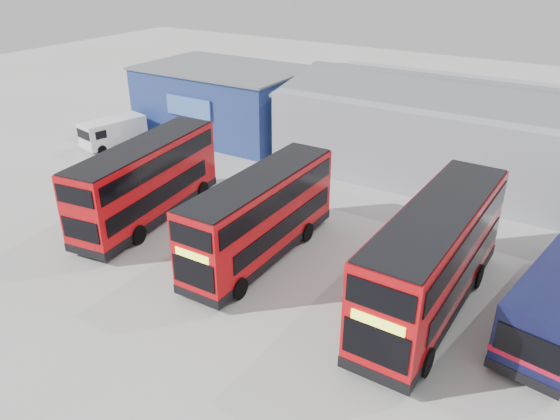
{
  "coord_description": "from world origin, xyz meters",
  "views": [
    {
      "loc": [
        11.75,
        -14.84,
        13.55
      ],
      "look_at": [
        -0.63,
        4.86,
        2.1
      ],
      "focal_mm": 35.0,
      "sensor_mm": 36.0,
      "label": 1
    }
  ],
  "objects_px": {
    "double_decker_left": "(147,183)",
    "double_decker_centre": "(260,218)",
    "panel_van": "(113,131)",
    "office_block": "(224,100)",
    "maintenance_shed": "(533,143)",
    "double_decker_right": "(433,261)"
  },
  "relations": [
    {
      "from": "maintenance_shed",
      "to": "panel_van",
      "type": "bearing_deg",
      "value": -161.62
    },
    {
      "from": "panel_van",
      "to": "double_decker_centre",
      "type": "bearing_deg",
      "value": -10.47
    },
    {
      "from": "office_block",
      "to": "maintenance_shed",
      "type": "xyz_separation_m",
      "value": [
        22.0,
        2.01,
        0.02
      ]
    },
    {
      "from": "office_block",
      "to": "double_decker_centre",
      "type": "xyz_separation_m",
      "value": [
        12.98,
        -14.22,
        -0.52
      ]
    },
    {
      "from": "double_decker_centre",
      "to": "panel_van",
      "type": "bearing_deg",
      "value": 157.4
    },
    {
      "from": "maintenance_shed",
      "to": "double_decker_right",
      "type": "distance_m",
      "value": 16.1
    },
    {
      "from": "office_block",
      "to": "double_decker_centre",
      "type": "height_order",
      "value": "office_block"
    },
    {
      "from": "double_decker_left",
      "to": "double_decker_centre",
      "type": "xyz_separation_m",
      "value": [
        7.33,
        -0.09,
        -0.06
      ]
    },
    {
      "from": "double_decker_centre",
      "to": "maintenance_shed",
      "type": "bearing_deg",
      "value": 60.49
    },
    {
      "from": "double_decker_centre",
      "to": "double_decker_right",
      "type": "height_order",
      "value": "double_decker_right"
    },
    {
      "from": "office_block",
      "to": "maintenance_shed",
      "type": "relative_size",
      "value": 0.4
    },
    {
      "from": "double_decker_right",
      "to": "panel_van",
      "type": "xyz_separation_m",
      "value": [
        -26.0,
        7.12,
        -1.15
      ]
    },
    {
      "from": "double_decker_left",
      "to": "double_decker_right",
      "type": "distance_m",
      "value": 15.43
    },
    {
      "from": "double_decker_left",
      "to": "panel_van",
      "type": "relative_size",
      "value": 2.09
    },
    {
      "from": "double_decker_right",
      "to": "panel_van",
      "type": "bearing_deg",
      "value": 165.75
    },
    {
      "from": "double_decker_right",
      "to": "panel_van",
      "type": "distance_m",
      "value": 26.99
    },
    {
      "from": "double_decker_left",
      "to": "double_decker_centre",
      "type": "height_order",
      "value": "double_decker_left"
    },
    {
      "from": "panel_van",
      "to": "double_decker_left",
      "type": "bearing_deg",
      "value": -22.54
    },
    {
      "from": "double_decker_centre",
      "to": "office_block",
      "type": "bearing_deg",
      "value": 131.94
    },
    {
      "from": "double_decker_right",
      "to": "panel_van",
      "type": "relative_size",
      "value": 2.22
    },
    {
      "from": "maintenance_shed",
      "to": "double_decker_right",
      "type": "xyz_separation_m",
      "value": [
        -0.91,
        -16.07,
        -0.32
      ]
    },
    {
      "from": "maintenance_shed",
      "to": "double_decker_left",
      "type": "relative_size",
      "value": 2.97
    }
  ]
}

